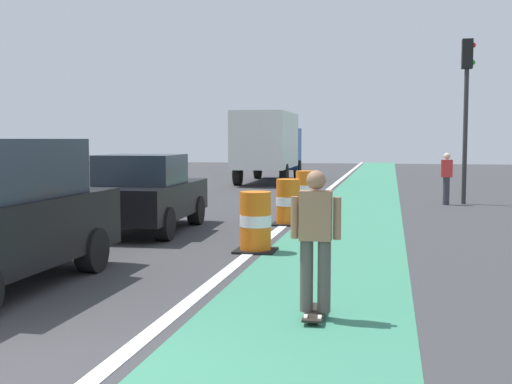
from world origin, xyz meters
The scene contains 10 objects.
bike_lane_strip centered at (2.40, 12.00, 0.00)m, with size 2.50×80.00×0.01m, color #387F60.
lane_divider_stripe centered at (0.90, 12.00, 0.01)m, with size 0.20×80.00×0.01m, color silver.
skateboarder_on_lane centered at (2.53, 2.37, 0.91)m, with size 0.57×0.80×1.69m.
parked_sedan_second centered at (-1.95, 8.59, 0.83)m, with size 2.07×4.18×1.70m.
traffic_barrel_front centered at (0.97, 6.55, 0.53)m, with size 0.73×0.73×1.09m.
traffic_barrel_mid centered at (0.97, 10.35, 0.53)m, with size 0.73×0.73×1.09m.
traffic_barrel_back centered at (0.86, 14.37, 0.53)m, with size 0.73×0.73×1.09m.
delivery_truck_down_block centered at (-2.27, 25.27, 1.85)m, with size 2.51×7.65×3.23m.
traffic_light_corner centered at (5.61, 16.37, 3.50)m, with size 0.41×0.32×5.10m.
pedestrian_crossing centered at (5.04, 15.99, 0.86)m, with size 0.34×0.20×1.61m.
Camera 1 is at (3.35, -4.92, 2.04)m, focal length 45.87 mm.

